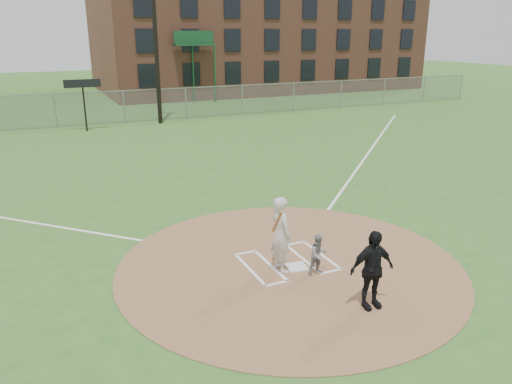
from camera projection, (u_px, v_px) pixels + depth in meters
name	position (u px, v px, depth m)	size (l,w,h in m)	color
ground	(289.00, 265.00, 12.24)	(140.00, 140.00, 0.00)	#306121
dirt_circle	(289.00, 265.00, 12.23)	(8.40, 8.40, 0.02)	#956B46
home_plate	(297.00, 267.00, 12.06)	(0.48, 0.48, 0.03)	silver
foul_line_first	(368.00, 153.00, 23.57)	(0.10, 24.00, 0.01)	white
catcher	(319.00, 254.00, 11.63)	(0.47, 0.37, 0.98)	gray
umpire	(372.00, 270.00, 10.11)	(0.99, 0.41, 1.68)	black
batters_boxes	(287.00, 262.00, 12.36)	(2.08, 1.88, 0.01)	white
batter_at_plate	(281.00, 234.00, 11.66)	(0.62, 1.05, 1.84)	silver
outfield_fence	(124.00, 107.00, 31.01)	(56.08, 0.08, 2.03)	slate
brick_warehouse	(254.00, 10.00, 49.14)	(30.00, 17.17, 15.00)	brown
light_pole	(154.00, 11.00, 29.22)	(1.20, 0.30, 12.22)	black
scoreboard_sign	(83.00, 89.00, 28.05)	(2.00, 0.10, 2.93)	black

